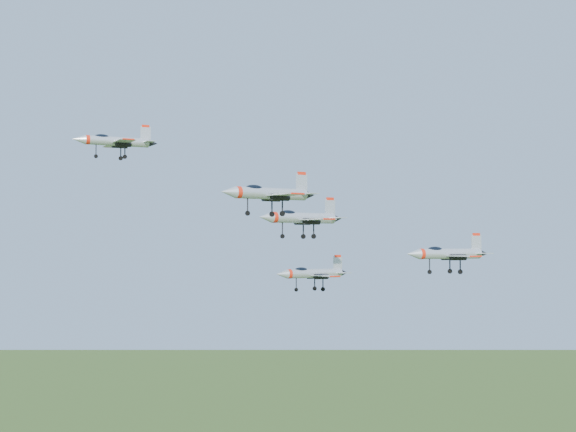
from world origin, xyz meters
name	(u,v)px	position (x,y,z in m)	size (l,w,h in m)	color
jet_lead	(115,141)	(-17.47, 16.56, 148.19)	(12.46, 10.23, 3.34)	#ADB3BA
jet_left_high	(301,218)	(3.22, -1.79, 136.92)	(13.59, 11.33, 3.63)	#ADB3BA
jet_right_high	(268,193)	(-9.76, -19.43, 138.87)	(11.89, 9.89, 3.18)	#ADB3BA
jet_left_low	(312,273)	(7.10, 2.27, 129.24)	(12.04, 9.97, 3.22)	#ADB3BA
jet_right_low	(447,253)	(17.89, -14.42, 132.15)	(12.51, 10.32, 3.35)	#ADB3BA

